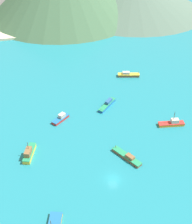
# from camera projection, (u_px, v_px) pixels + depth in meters

# --- Properties ---
(ground) EXTENTS (260.00, 280.00, 0.50)m
(ground) POSITION_uv_depth(u_px,v_px,m) (89.00, 117.00, 109.34)
(ground) COLOR teal
(fishing_boat_0) EXTENTS (9.12, 3.59, 5.68)m
(fishing_boat_0) POSITION_uv_depth(u_px,v_px,m) (172.00, 123.00, 104.74)
(fishing_boat_0) COLOR orange
(fishing_boat_0) RESTS_ON ground
(fishing_boat_1) EXTENTS (6.80, 6.11, 2.25)m
(fishing_boat_1) POSITION_uv_depth(u_px,v_px,m) (61.00, 118.00, 107.08)
(fishing_boat_1) COLOR red
(fishing_boat_1) RESTS_ON ground
(fishing_boat_2) EXTENTS (9.53, 4.54, 2.39)m
(fishing_boat_2) POSITION_uv_depth(u_px,v_px,m) (128.00, 75.00, 132.05)
(fishing_boat_2) COLOR brown
(fishing_boat_2) RESTS_ON ground
(fishing_boat_3) EXTENTS (4.76, 8.56, 5.48)m
(fishing_boat_3) POSITION_uv_depth(u_px,v_px,m) (29.00, 153.00, 92.55)
(fishing_boat_3) COLOR gold
(fishing_boat_3) RESTS_ON ground
(fishing_boat_6) EXTENTS (6.91, 10.18, 1.91)m
(fishing_boat_6) POSITION_uv_depth(u_px,v_px,m) (127.00, 157.00, 91.93)
(fishing_boat_6) COLOR brown
(fishing_boat_6) RESTS_ON ground
(fishing_boat_9) EXTENTS (8.49, 8.41, 2.08)m
(fishing_boat_9) POSITION_uv_depth(u_px,v_px,m) (107.00, 104.00, 114.13)
(fishing_boat_9) COLOR #1E5BA8
(fishing_boat_9) RESTS_ON ground
(beach_strip) EXTENTS (247.00, 16.47, 1.20)m
(beach_strip) POSITION_uv_depth(u_px,v_px,m) (55.00, 29.00, 175.10)
(beach_strip) COLOR beige
(beach_strip) RESTS_ON ground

